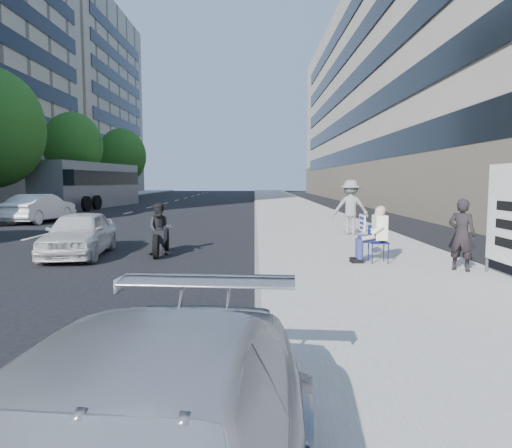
{
  "coord_description": "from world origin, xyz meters",
  "views": [
    {
      "loc": [
        1.39,
        -8.4,
        2.04
      ],
      "look_at": [
        1.43,
        2.23,
        1.01
      ],
      "focal_mm": 32.0,
      "sensor_mm": 36.0,
      "label": 1
    }
  ],
  "objects_px": {
    "pedestrian_woman": "(462,235)",
    "white_sedan_near": "(79,234)",
    "jogger": "(351,207)",
    "motorcycle": "(161,232)",
    "seated_protester": "(374,231)",
    "bus": "(91,186)",
    "white_sedan_mid": "(40,208)"
  },
  "relations": [
    {
      "from": "pedestrian_woman",
      "to": "jogger",
      "type": "bearing_deg",
      "value": -39.96
    },
    {
      "from": "seated_protester",
      "to": "bus",
      "type": "distance_m",
      "value": 28.19
    },
    {
      "from": "pedestrian_woman",
      "to": "motorcycle",
      "type": "relative_size",
      "value": 0.74
    },
    {
      "from": "seated_protester",
      "to": "jogger",
      "type": "bearing_deg",
      "value": 83.63
    },
    {
      "from": "white_sedan_near",
      "to": "motorcycle",
      "type": "xyz_separation_m",
      "value": [
        2.15,
        0.16,
        0.03
      ]
    },
    {
      "from": "white_sedan_near",
      "to": "bus",
      "type": "distance_m",
      "value": 23.36
    },
    {
      "from": "jogger",
      "to": "white_sedan_mid",
      "type": "xyz_separation_m",
      "value": [
        -13.71,
        6.25,
        -0.41
      ]
    },
    {
      "from": "jogger",
      "to": "pedestrian_woman",
      "type": "relative_size",
      "value": 1.25
    },
    {
      "from": "white_sedan_near",
      "to": "white_sedan_mid",
      "type": "height_order",
      "value": "white_sedan_mid"
    },
    {
      "from": "seated_protester",
      "to": "motorcycle",
      "type": "relative_size",
      "value": 0.64
    },
    {
      "from": "seated_protester",
      "to": "pedestrian_woman",
      "type": "distance_m",
      "value": 1.86
    },
    {
      "from": "seated_protester",
      "to": "pedestrian_woman",
      "type": "height_order",
      "value": "pedestrian_woman"
    },
    {
      "from": "pedestrian_woman",
      "to": "white_sedan_near",
      "type": "relative_size",
      "value": 0.42
    },
    {
      "from": "seated_protester",
      "to": "pedestrian_woman",
      "type": "xyz_separation_m",
      "value": [
        1.58,
        -0.99,
        0.03
      ]
    },
    {
      "from": "white_sedan_near",
      "to": "motorcycle",
      "type": "height_order",
      "value": "motorcycle"
    },
    {
      "from": "jogger",
      "to": "bus",
      "type": "bearing_deg",
      "value": -42.73
    },
    {
      "from": "pedestrian_woman",
      "to": "white_sedan_near",
      "type": "distance_m",
      "value": 9.44
    },
    {
      "from": "seated_protester",
      "to": "white_sedan_near",
      "type": "bearing_deg",
      "value": 166.46
    },
    {
      "from": "jogger",
      "to": "pedestrian_woman",
      "type": "bearing_deg",
      "value": 105.79
    },
    {
      "from": "seated_protester",
      "to": "bus",
      "type": "relative_size",
      "value": 0.11
    },
    {
      "from": "jogger",
      "to": "pedestrian_woman",
      "type": "distance_m",
      "value": 6.48
    },
    {
      "from": "seated_protester",
      "to": "jogger",
      "type": "relative_size",
      "value": 0.69
    },
    {
      "from": "jogger",
      "to": "motorcycle",
      "type": "distance_m",
      "value": 6.85
    },
    {
      "from": "jogger",
      "to": "motorcycle",
      "type": "xyz_separation_m",
      "value": [
        -5.89,
        -3.47,
        -0.46
      ]
    },
    {
      "from": "white_sedan_mid",
      "to": "seated_protester",
      "type": "bearing_deg",
      "value": 145.05
    },
    {
      "from": "jogger",
      "to": "seated_protester",
      "type": "bearing_deg",
      "value": 90.77
    },
    {
      "from": "white_sedan_near",
      "to": "motorcycle",
      "type": "bearing_deg",
      "value": -1.47
    },
    {
      "from": "jogger",
      "to": "motorcycle",
      "type": "relative_size",
      "value": 0.93
    },
    {
      "from": "pedestrian_woman",
      "to": "white_sedan_near",
      "type": "height_order",
      "value": "pedestrian_woman"
    },
    {
      "from": "white_sedan_mid",
      "to": "jogger",
      "type": "bearing_deg",
      "value": 162.22
    },
    {
      "from": "white_sedan_near",
      "to": "bus",
      "type": "height_order",
      "value": "bus"
    },
    {
      "from": "white_sedan_near",
      "to": "bus",
      "type": "xyz_separation_m",
      "value": [
        -7.52,
        22.09,
        1.03
      ]
    }
  ]
}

